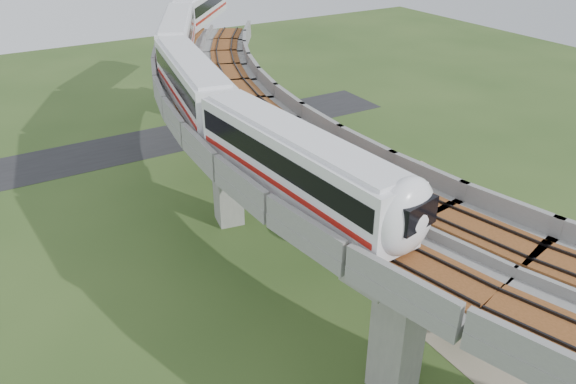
# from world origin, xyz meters

# --- Properties ---
(ground) EXTENTS (160.00, 160.00, 0.00)m
(ground) POSITION_xyz_m (0.00, 0.00, 0.00)
(ground) COLOR #304A1D
(ground) RESTS_ON ground
(dirt_lot) EXTENTS (18.00, 26.00, 0.04)m
(dirt_lot) POSITION_xyz_m (14.00, -2.00, 0.02)
(dirt_lot) COLOR gray
(dirt_lot) RESTS_ON ground
(asphalt_road) EXTENTS (60.00, 8.00, 0.03)m
(asphalt_road) POSITION_xyz_m (0.00, 30.00, 0.01)
(asphalt_road) COLOR #232326
(asphalt_road) RESTS_ON ground
(viaduct) EXTENTS (19.58, 73.98, 11.40)m
(viaduct) POSITION_xyz_m (3.84, 0.00, 9.05)
(viaduct) COLOR #99968E
(viaduct) RESTS_ON ground
(metro_train) EXTENTS (21.14, 58.77, 3.64)m
(metro_train) POSITION_xyz_m (2.77, 16.83, 12.31)
(metro_train) COLOR white
(metro_train) RESTS_ON ground
(fence) EXTENTS (3.87, 38.73, 1.50)m
(fence) POSITION_xyz_m (9.75, 0.00, 0.75)
(fence) COLOR #2D382D
(fence) RESTS_ON ground
(tree_0) EXTENTS (2.23, 2.23, 3.23)m
(tree_0) POSITION_xyz_m (11.96, 23.14, 2.27)
(tree_0) COLOR #382314
(tree_0) RESTS_ON ground
(tree_1) EXTENTS (2.25, 2.25, 2.66)m
(tree_1) POSITION_xyz_m (8.71, 17.07, 1.70)
(tree_1) COLOR #382314
(tree_1) RESTS_ON ground
(tree_2) EXTENTS (2.14, 2.14, 2.62)m
(tree_2) POSITION_xyz_m (7.35, 9.00, 1.71)
(tree_2) COLOR #382314
(tree_2) RESTS_ON ground
(tree_3) EXTENTS (2.98, 2.98, 3.83)m
(tree_3) POSITION_xyz_m (6.53, 1.96, 2.56)
(tree_3) COLOR #382314
(tree_3) RESTS_ON ground
(tree_4) EXTENTS (2.24, 2.24, 2.73)m
(tree_4) POSITION_xyz_m (7.17, -5.48, 1.78)
(tree_4) COLOR #382314
(tree_4) RESTS_ON ground
(tree_5) EXTENTS (1.99, 1.99, 2.74)m
(tree_5) POSITION_xyz_m (6.75, -9.71, 1.88)
(tree_5) COLOR #382314
(tree_5) RESTS_ON ground
(car_white) EXTENTS (2.51, 3.90, 1.24)m
(car_white) POSITION_xyz_m (14.72, -11.60, 0.66)
(car_white) COLOR silver
(car_white) RESTS_ON dirt_lot
(car_red) EXTENTS (4.00, 2.50, 1.24)m
(car_red) POSITION_xyz_m (13.92, -7.00, 0.66)
(car_red) COLOR maroon
(car_red) RESTS_ON dirt_lot
(car_dark) EXTENTS (4.10, 2.43, 1.11)m
(car_dark) POSITION_xyz_m (15.61, 2.56, 0.60)
(car_dark) COLOR black
(car_dark) RESTS_ON dirt_lot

